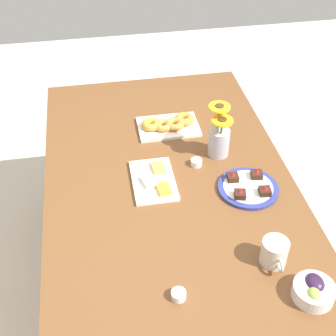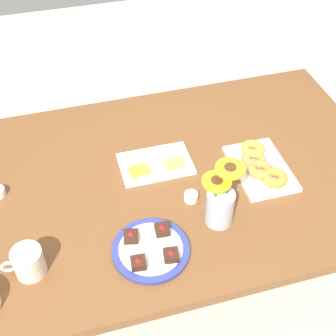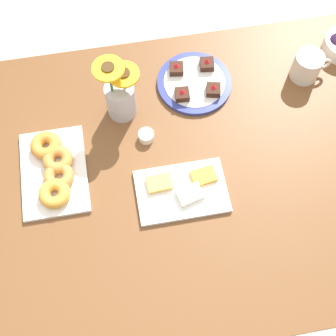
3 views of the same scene
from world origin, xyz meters
name	(u,v)px [view 2 (image 2 of 3)]	position (x,y,z in m)	size (l,w,h in m)	color
ground_plane	(168,287)	(0.00, 0.00, 0.00)	(6.00, 6.00, 0.00)	beige
dining_table	(168,192)	(0.00, 0.00, 0.65)	(1.60, 1.00, 0.74)	brown
coffee_mug	(28,262)	(0.50, 0.27, 0.79)	(0.13, 0.09, 0.09)	beige
cheese_platter	(155,164)	(0.03, -0.06, 0.75)	(0.26, 0.17, 0.03)	white
croissant_platter	(260,166)	(-0.33, 0.06, 0.76)	(0.19, 0.28, 0.05)	white
jam_cup_berry	(191,197)	(-0.04, 0.13, 0.76)	(0.05, 0.05, 0.03)	white
dessert_plate	(151,249)	(0.14, 0.30, 0.75)	(0.24, 0.24, 0.05)	navy
flower_vase	(220,204)	(-0.10, 0.24, 0.82)	(0.13, 0.09, 0.24)	#B2B2BC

